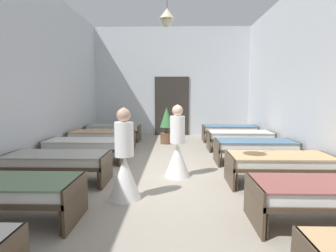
% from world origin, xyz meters
% --- Properties ---
extents(ground_plane, '(6.87, 11.49, 0.10)m').
position_xyz_m(ground_plane, '(0.00, 0.00, -0.05)').
color(ground_plane, '#9E9384').
extents(room_shell, '(6.67, 11.09, 4.39)m').
position_xyz_m(room_shell, '(-0.00, 1.33, 2.19)').
color(room_shell, silver).
rests_on(room_shell, ground).
extents(bed_left_row_1, '(1.90, 0.84, 0.57)m').
position_xyz_m(bed_left_row_1, '(-2.09, -2.37, 0.44)').
color(bed_left_row_1, '#473828').
rests_on(bed_left_row_1, ground).
extents(bed_right_row_1, '(1.90, 0.84, 0.57)m').
position_xyz_m(bed_right_row_1, '(2.09, -2.37, 0.44)').
color(bed_right_row_1, '#473828').
rests_on(bed_right_row_1, ground).
extents(bed_left_row_2, '(1.90, 0.84, 0.57)m').
position_xyz_m(bed_left_row_2, '(-2.09, -0.79, 0.44)').
color(bed_left_row_2, '#473828').
rests_on(bed_left_row_2, ground).
extents(bed_right_row_2, '(1.90, 0.84, 0.57)m').
position_xyz_m(bed_right_row_2, '(2.09, -0.79, 0.44)').
color(bed_right_row_2, '#473828').
rests_on(bed_right_row_2, ground).
extents(bed_left_row_3, '(1.90, 0.84, 0.57)m').
position_xyz_m(bed_left_row_3, '(-2.09, 0.79, 0.44)').
color(bed_left_row_3, '#473828').
rests_on(bed_left_row_3, ground).
extents(bed_right_row_3, '(1.90, 0.84, 0.57)m').
position_xyz_m(bed_right_row_3, '(2.09, 0.79, 0.44)').
color(bed_right_row_3, '#473828').
rests_on(bed_right_row_3, ground).
extents(bed_left_row_4, '(1.90, 0.84, 0.57)m').
position_xyz_m(bed_left_row_4, '(-2.09, 2.37, 0.44)').
color(bed_left_row_4, '#473828').
rests_on(bed_left_row_4, ground).
extents(bed_right_row_4, '(1.90, 0.84, 0.57)m').
position_xyz_m(bed_right_row_4, '(2.09, 2.37, 0.44)').
color(bed_right_row_4, '#473828').
rests_on(bed_right_row_4, ground).
extents(bed_left_row_5, '(1.90, 0.84, 0.57)m').
position_xyz_m(bed_left_row_5, '(-2.09, 3.95, 0.44)').
color(bed_left_row_5, '#473828').
rests_on(bed_left_row_5, ground).
extents(bed_right_row_5, '(1.90, 0.84, 0.57)m').
position_xyz_m(bed_right_row_5, '(2.09, 3.95, 0.44)').
color(bed_right_row_5, '#473828').
rests_on(bed_right_row_5, ground).
extents(nurse_near_aisle, '(0.52, 0.52, 1.49)m').
position_xyz_m(nurse_near_aisle, '(0.19, -0.31, 0.53)').
color(nurse_near_aisle, white).
rests_on(nurse_near_aisle, ground).
extents(nurse_mid_aisle, '(0.52, 0.52, 1.49)m').
position_xyz_m(nurse_mid_aisle, '(-0.67, -1.53, 0.53)').
color(nurse_mid_aisle, white).
rests_on(nurse_mid_aisle, ground).
extents(potted_plant, '(0.45, 0.45, 1.26)m').
position_xyz_m(potted_plant, '(-0.15, 3.44, 0.68)').
color(potted_plant, brown).
rests_on(potted_plant, ground).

